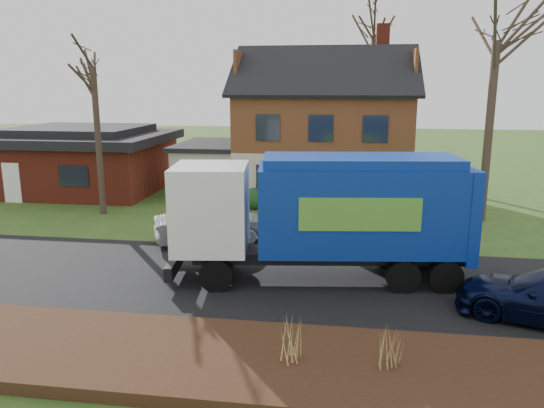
# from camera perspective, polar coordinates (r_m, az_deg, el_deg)

# --- Properties ---
(ground) EXTENTS (120.00, 120.00, 0.00)m
(ground) POSITION_cam_1_polar(r_m,az_deg,el_deg) (17.20, -3.76, -8.06)
(ground) COLOR #2C521B
(ground) RESTS_ON ground
(road) EXTENTS (80.00, 7.00, 0.02)m
(road) POSITION_cam_1_polar(r_m,az_deg,el_deg) (17.19, -3.76, -8.03)
(road) COLOR black
(road) RESTS_ON ground
(mulch_verge) EXTENTS (80.00, 3.50, 0.30)m
(mulch_verge) POSITION_cam_1_polar(r_m,az_deg,el_deg) (12.48, -9.09, -15.98)
(mulch_verge) COLOR black
(mulch_verge) RESTS_ON ground
(main_house) EXTENTS (12.95, 8.95, 9.26)m
(main_house) POSITION_cam_1_polar(r_m,az_deg,el_deg) (29.74, 4.69, 8.77)
(main_house) COLOR beige
(main_house) RESTS_ON ground
(ranch_house) EXTENTS (9.80, 8.20, 3.70)m
(ranch_house) POSITION_cam_1_polar(r_m,az_deg,el_deg) (32.87, -19.75, 4.57)
(ranch_house) COLOR maroon
(ranch_house) RESTS_ON ground
(garbage_truck) EXTENTS (9.51, 3.66, 3.97)m
(garbage_truck) POSITION_cam_1_polar(r_m,az_deg,el_deg) (16.55, 5.97, -0.63)
(garbage_truck) COLOR black
(garbage_truck) RESTS_ON ground
(silver_sedan) EXTENTS (4.69, 3.19, 1.46)m
(silver_sedan) POSITION_cam_1_polar(r_m,az_deg,el_deg) (20.85, -6.44, -2.23)
(silver_sedan) COLOR #9C9FA3
(silver_sedan) RESTS_ON ground
(tree_front_west) EXTENTS (3.21, 3.21, 9.55)m
(tree_front_west) POSITION_cam_1_polar(r_m,az_deg,el_deg) (26.08, -18.88, 16.03)
(tree_front_west) COLOR #3C2F24
(tree_front_west) RESTS_ON ground
(tree_front_east) EXTENTS (4.07, 4.07, 11.31)m
(tree_front_east) POSITION_cam_1_polar(r_m,az_deg,el_deg) (25.56, 23.32, 18.76)
(tree_front_east) COLOR #443529
(tree_front_east) RESTS_ON ground
(tree_back) EXTENTS (3.96, 3.96, 12.54)m
(tree_back) POSITION_cam_1_polar(r_m,az_deg,el_deg) (37.72, 11.02, 19.23)
(tree_back) COLOR #3A2E23
(tree_back) RESTS_ON ground
(grass_clump_mid) EXTENTS (0.36, 0.29, 1.00)m
(grass_clump_mid) POSITION_cam_1_polar(r_m,az_deg,el_deg) (11.68, 2.11, -14.33)
(grass_clump_mid) COLOR tan
(grass_clump_mid) RESTS_ON mulch_verge
(grass_clump_east) EXTENTS (0.37, 0.30, 0.92)m
(grass_clump_east) POSITION_cam_1_polar(r_m,az_deg,el_deg) (11.70, 12.60, -14.84)
(grass_clump_east) COLOR #A18347
(grass_clump_east) RESTS_ON mulch_verge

